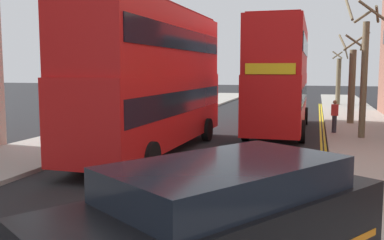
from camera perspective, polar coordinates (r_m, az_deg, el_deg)
The scene contains 9 objects.
sidewalk_left at distance 20.29m, azimuth -15.30°, elevation -2.65°, with size 4.00×80.00×0.14m, color #ADA89E.
kerb_line_outer at distance 15.44m, azimuth 17.34°, elevation -5.85°, with size 0.10×56.00×0.01m, color yellow.
kerb_line_inner at distance 15.43m, azimuth 16.74°, elevation -5.84°, with size 0.10×56.00×0.01m, color yellow.
double_decker_bus_away at distance 16.95m, azimuth -5.07°, elevation 5.83°, with size 2.95×10.85×5.64m.
double_decker_bus_oncoming at distance 23.11m, azimuth 11.50°, elevation 5.93°, with size 2.83×10.82×5.64m.
pedestrian_far at distance 22.65m, azimuth 18.19°, elevation 0.54°, with size 0.34×0.22×1.62m.
street_tree_mid at distance 40.90m, azimuth 18.66°, elevation 5.03°, with size 1.43×1.39×4.97m.
street_tree_far at distance 21.31m, azimuth 21.60°, elevation 6.03°, with size 1.68×1.58×6.37m.
street_tree_distant at distance 26.95m, azimuth 20.24°, elevation 4.76°, with size 1.78×1.78×5.32m.
Camera 1 is at (3.97, -1.08, 3.27)m, focal length 40.66 mm.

